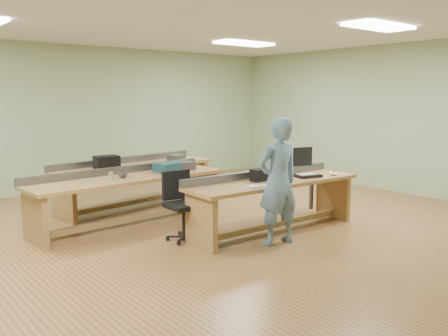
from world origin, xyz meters
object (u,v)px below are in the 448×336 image
at_px(workbench_back, 135,175).
at_px(person, 278,181).
at_px(laptop_base, 307,175).
at_px(camera_bag, 260,175).
at_px(workbench_mid, 128,189).
at_px(workbench_front, 273,193).
at_px(task_chair, 183,215).
at_px(mug, 123,175).
at_px(drinks_can, 111,176).
at_px(parts_bin_teal, 168,167).
at_px(parts_bin_grey, 179,166).

bearing_deg(workbench_back, person, -89.72).
xyz_separation_m(laptop_base, camera_bag, (-0.80, 0.18, 0.07)).
bearing_deg(laptop_base, workbench_mid, 154.36).
bearing_deg(workbench_mid, workbench_front, -50.57).
relative_size(workbench_back, task_chair, 3.25).
relative_size(workbench_mid, camera_bag, 12.03).
xyz_separation_m(workbench_back, mug, (-0.80, -1.11, 0.24)).
bearing_deg(task_chair, workbench_front, -16.85).
bearing_deg(workbench_front, workbench_mid, 134.82).
xyz_separation_m(workbench_mid, drinks_can, (-0.35, -0.16, 0.25)).
relative_size(workbench_front, mug, 21.87).
xyz_separation_m(workbench_mid, person, (1.10, -2.10, 0.29)).
xyz_separation_m(workbench_front, workbench_back, (-0.81, 2.65, 0.00)).
distance_m(camera_bag, drinks_can, 2.14).
height_order(parts_bin_teal, parts_bin_grey, parts_bin_teal).
xyz_separation_m(person, drinks_can, (-1.45, 1.94, -0.03)).
bearing_deg(mug, workbench_front, -43.73).
bearing_deg(workbench_back, laptop_base, -70.15).
xyz_separation_m(person, mug, (-1.22, 2.03, -0.05)).
distance_m(workbench_front, workbench_back, 2.77).
relative_size(task_chair, mug, 7.35).
xyz_separation_m(person, parts_bin_grey, (-0.13, 2.15, -0.03)).
height_order(workbench_back, drinks_can, drinks_can).
height_order(workbench_front, parts_bin_teal, parts_bin_teal).
distance_m(workbench_back, person, 3.18).
height_order(parts_bin_teal, drinks_can, parts_bin_teal).
bearing_deg(workbench_mid, laptop_base, -42.69).
bearing_deg(workbench_mid, parts_bin_teal, -1.55).
xyz_separation_m(workbench_front, camera_bag, (-0.19, 0.07, 0.28)).
relative_size(workbench_mid, drinks_can, 24.55).
bearing_deg(parts_bin_grey, drinks_can, -170.72).
relative_size(person, laptop_base, 4.61).
relative_size(task_chair, parts_bin_teal, 2.30).
distance_m(task_chair, parts_bin_teal, 1.37).
bearing_deg(workbench_back, parts_bin_grey, -81.08).
height_order(workbench_back, task_chair, task_chair).
relative_size(workbench_mid, laptop_base, 8.50).
xyz_separation_m(parts_bin_teal, drinks_can, (-1.08, -0.18, -0.01)).
height_order(workbench_front, workbench_mid, same).
bearing_deg(workbench_mid, workbench_back, 53.79).
xyz_separation_m(parts_bin_teal, mug, (-0.86, -0.09, -0.02)).
height_order(person, laptop_base, person).
bearing_deg(camera_bag, laptop_base, -14.96).
bearing_deg(person, parts_bin_grey, -78.48).
bearing_deg(task_chair, parts_bin_grey, 61.21).
xyz_separation_m(camera_bag, task_chair, (-1.08, 0.39, -0.49)).
bearing_deg(drinks_can, workbench_mid, 24.61).
bearing_deg(task_chair, workbench_back, 81.24).
relative_size(workbench_front, laptop_base, 7.62).
relative_size(workbench_mid, person, 1.84).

